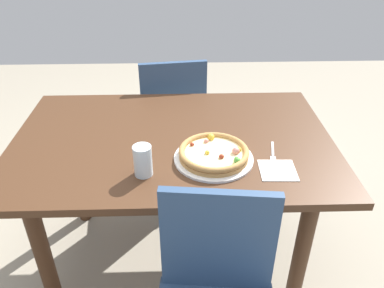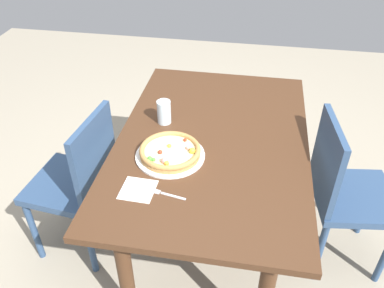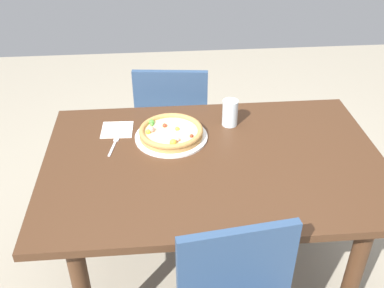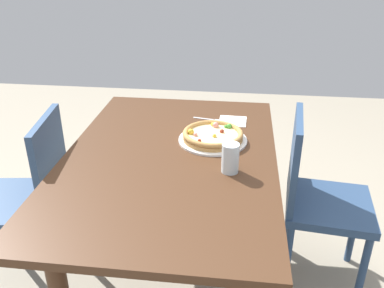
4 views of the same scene
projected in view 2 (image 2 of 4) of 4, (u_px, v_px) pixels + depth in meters
The scene contains 9 objects.
ground_plane at pixel (209, 239), 2.40m from camera, with size 6.00×6.00×0.00m, color #9E937F.
dining_table at pixel (212, 156), 2.02m from camera, with size 1.41×0.93×0.75m.
chair_near at pixel (343, 190), 2.02m from camera, with size 0.45×0.45×0.89m.
chair_far at pixel (79, 180), 2.08m from camera, with size 0.44×0.44×0.89m.
plate at pixel (170, 155), 1.84m from camera, with size 0.32×0.32×0.01m, color white.
pizza at pixel (170, 151), 1.82m from camera, with size 0.28×0.28×0.05m.
fork at pixel (164, 194), 1.64m from camera, with size 0.05×0.17×0.00m.
drinking_glass at pixel (164, 112), 2.03m from camera, with size 0.07×0.07×0.12m, color silver.
napkin at pixel (138, 190), 1.66m from camera, with size 0.14×0.14×0.00m, color white.
Camera 2 is at (-1.57, -0.17, 1.90)m, focal length 37.21 mm.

